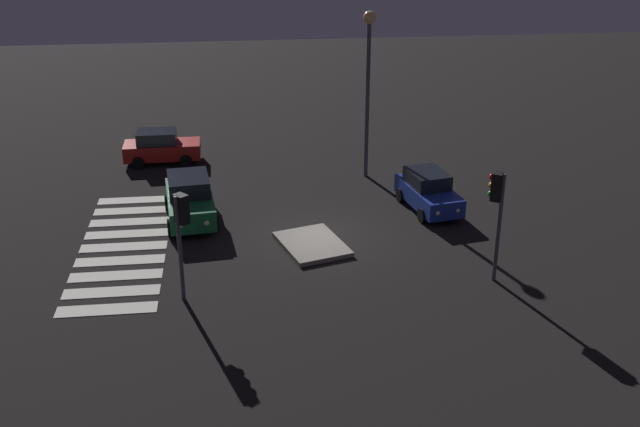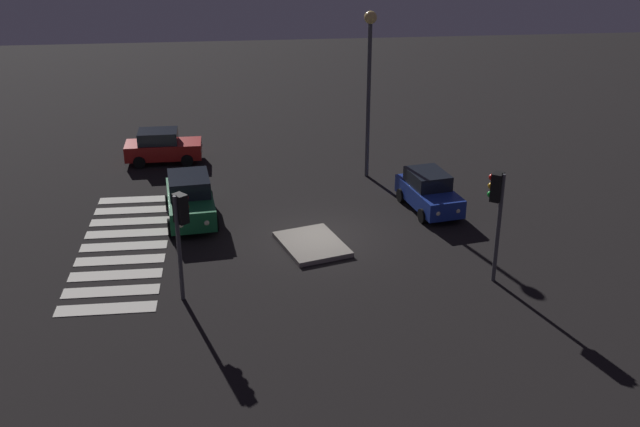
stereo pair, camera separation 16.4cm
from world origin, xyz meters
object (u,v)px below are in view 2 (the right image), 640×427
Objects in this scene: traffic_light_east at (181,221)px; street_lamp at (369,66)px; traffic_island at (312,244)px; car_red at (162,147)px; traffic_light_north at (497,200)px; car_blue at (429,192)px; car_green at (190,199)px.

street_lamp reaches higher than traffic_light_east.
traffic_island is 0.91× the size of car_red.
traffic_light_east is 10.29m from traffic_light_north.
car_red is 0.49× the size of street_lamp.
car_blue is at bearing 120.21° from traffic_island.
car_green is (-0.05, -9.77, 0.10)m from car_blue.
traffic_light_north is at bearing -39.48° from traffic_light_east.
car_blue is 1.06× the size of traffic_light_east.
traffic_light_north is (6.24, 0.64, 2.16)m from car_blue.
car_red is at bearing -172.96° from car_green.
car_green is 12.33m from traffic_light_north.
traffic_light_north is (6.29, 10.41, 2.07)m from car_green.
street_lamp is (-10.40, -2.53, 2.19)m from traffic_light_north.
street_lamp is at bearing -39.91° from traffic_light_north.
car_green is at bearing 5.28° from traffic_light_north.
car_red is at bearing -132.70° from car_blue.
car_blue is 11.71m from traffic_light_east.
car_blue is at bearing -47.77° from traffic_light_north.
traffic_light_north reaches higher than traffic_island.
traffic_light_east is at bearing 36.95° from traffic_light_north.
traffic_island is 7.23m from traffic_light_north.
traffic_island is 0.86× the size of traffic_light_north.
car_red is at bearing -11.56° from traffic_light_north.
car_red is 18.15m from traffic_light_north.
street_lamp is at bearing 155.51° from traffic_island.
street_lamp is at bearing -18.22° from car_red.
car_blue reaches higher than car_red.
traffic_island is 6.19m from traffic_light_east.
car_blue is at bearing 24.46° from street_lamp.
car_green is (-3.06, -4.61, 0.79)m from traffic_island.
street_lamp is (-4.12, 7.87, 4.25)m from car_green.
car_green is 1.10× the size of traffic_light_north.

